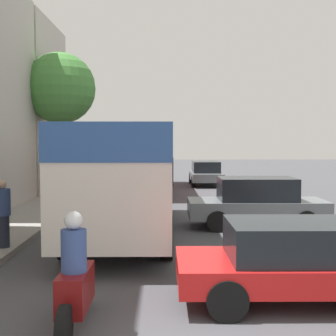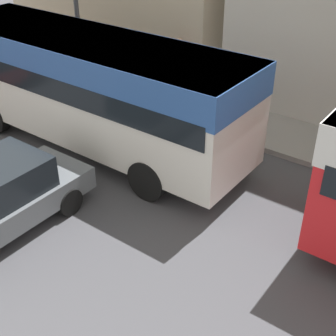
% 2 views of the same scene
% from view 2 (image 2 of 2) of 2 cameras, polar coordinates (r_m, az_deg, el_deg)
% --- Properties ---
extents(sidewalk, '(2.20, 120.00, 0.15)m').
position_cam_2_polar(sidewalk, '(22.18, -19.69, 13.38)').
color(sidewalk, gray).
rests_on(sidewalk, ground_plane).
extents(bus_lead, '(2.57, 9.31, 3.06)m').
position_cam_2_polar(bus_lead, '(12.70, -9.69, 10.77)').
color(bus_lead, silver).
rests_on(bus_lead, ground_plane).
extents(pedestrian_near_curb, '(0.37, 0.37, 1.62)m').
position_cam_2_polar(pedestrian_near_curb, '(16.41, -8.24, 12.01)').
color(pedestrian_near_curb, '#232838').
rests_on(pedestrian_near_curb, sidewalk).
extents(pedestrian_walking_away, '(0.44, 0.44, 1.87)m').
position_cam_2_polar(pedestrian_walking_away, '(16.11, 1.34, 12.42)').
color(pedestrian_walking_away, '#232838').
rests_on(pedestrian_walking_away, sidewalk).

